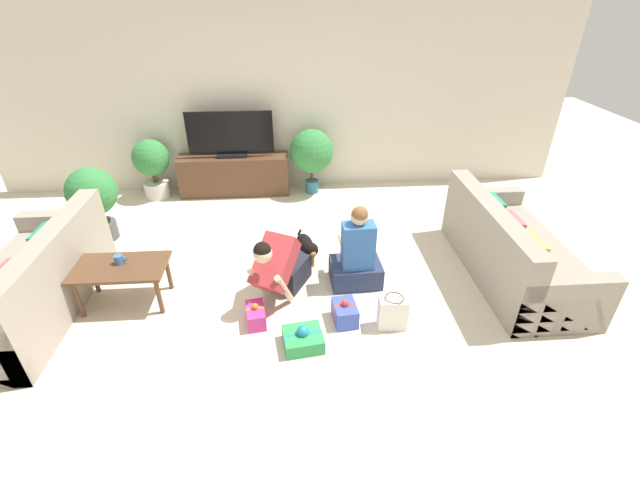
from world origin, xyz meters
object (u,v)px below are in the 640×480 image
potted_plant_back_left (152,164)px  person_sitting (357,257)px  person_kneeling (280,267)px  tv_console (235,175)px  sofa_right (510,251)px  mug (119,259)px  tv (230,137)px  dog (307,246)px  gift_box_a (303,339)px  potted_plant_corner_left (93,196)px  gift_box_c (345,313)px  sofa_left (32,285)px  coffee_table (121,271)px  potted_plant_back_right (312,152)px  gift_box_b (256,315)px  gift_bag_a (393,313)px

potted_plant_back_left → person_sitting: person_sitting is taller
person_kneeling → tv_console: bearing=133.2°
potted_plant_back_left → person_sitting: (2.62, -2.34, -0.19)m
sofa_right → tv_console: (-3.13, 2.33, -0.00)m
sofa_right → mug: bearing=92.2°
tv → dog: bearing=-64.0°
tv_console → gift_box_a: tv_console is taller
potted_plant_corner_left → gift_box_c: 3.32m
gift_box_a → sofa_right: bearing=22.5°
potted_plant_back_left → dog: bearing=-42.6°
sofa_right → gift_box_a: bearing=112.5°
sofa_left → coffee_table: bearing=93.1°
potted_plant_back_left → dog: potted_plant_back_left is taller
coffee_table → gift_box_c: coffee_table is taller
sofa_left → mug: size_ratio=16.47×
sofa_right → coffee_table: 3.97m
potted_plant_back_right → person_sitting: size_ratio=1.04×
potted_plant_back_left → person_kneeling: potted_plant_back_left is taller
potted_plant_back_left → gift_box_c: potted_plant_back_left is taller
tv_console → gift_box_b: bearing=-81.1°
potted_plant_back_left → dog: (2.12, -1.95, -0.27)m
sofa_right → coffee_table: bearing=92.9°
dog → gift_bag_a: bearing=-71.3°
coffee_table → potted_plant_corner_left: bearing=117.9°
tv_console → gift_box_b: 2.97m
person_kneeling → person_sitting: 0.79m
dog → gift_box_a: size_ratio=1.46×
sofa_right → person_kneeling: (-2.44, -0.19, 0.05)m
gift_box_b → gift_bag_a: (1.25, -0.15, 0.08)m
gift_bag_a → person_sitting: bearing=108.8°
person_kneeling → person_sitting: (0.78, 0.13, -0.01)m
dog → mug: 1.89m
gift_box_c → person_kneeling: bearing=142.5°
dog → potted_plant_back_right: bearing=69.4°
sofa_right → mug: size_ratio=16.47×
person_sitting → gift_box_a: size_ratio=2.46×
potted_plant_corner_left → gift_box_a: 3.17m
gift_box_a → gift_box_c: (0.40, 0.29, 0.02)m
gift_box_b → mug: 1.42m
coffee_table → person_sitting: 2.30m
person_sitting → gift_box_b: (-1.02, -0.54, -0.24)m
sofa_left → sofa_right: (4.79, 0.25, 0.00)m
person_sitting → gift_bag_a: bearing=106.5°
tv → potted_plant_corner_left: bearing=-140.7°
person_sitting → gift_box_c: 0.65m
coffee_table → person_sitting: size_ratio=0.94×
sofa_left → mug: (0.82, 0.09, 0.19)m
gift_box_b → gift_box_c: size_ratio=1.02×
person_kneeling → gift_box_a: person_kneeling is taller
sofa_left → potted_plant_back_left: size_ratio=2.29×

